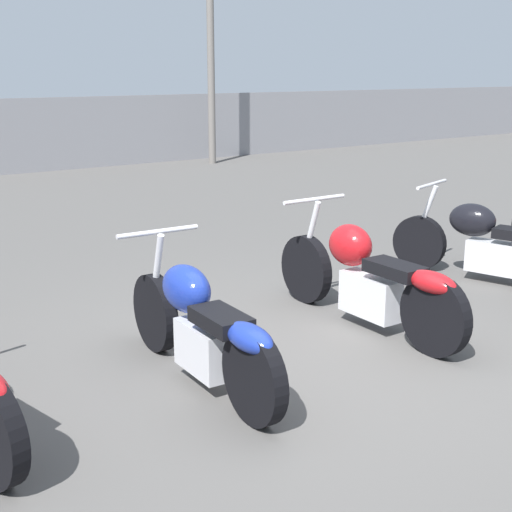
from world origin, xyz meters
The scene contains 4 objects.
ground_plane centered at (0.00, 0.00, 0.00)m, with size 60.00×60.00×0.00m, color #514F4C.
motorcycle_slot_2 centered at (-0.85, 0.22, 0.41)m, with size 0.63×1.98×0.96m.
motorcycle_slot_3 centered at (0.84, 0.39, 0.42)m, with size 0.67×2.16×0.99m.
motorcycle_slot_4 centered at (2.75, 0.63, 0.40)m, with size 0.87×1.98×0.94m.
Camera 1 is at (-3.12, -3.66, 2.09)m, focal length 50.00 mm.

